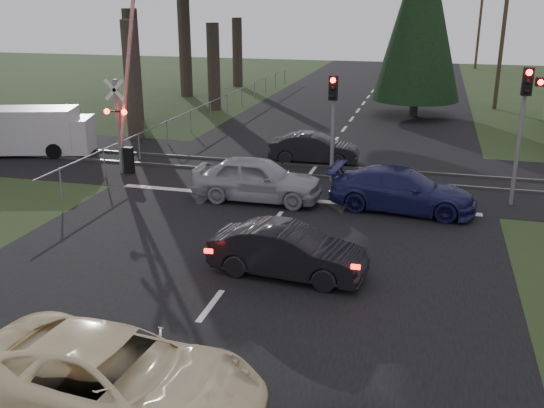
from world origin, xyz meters
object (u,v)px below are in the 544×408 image
(blue_sedan, at_px, (402,190))
(white_van, at_px, (33,131))
(dark_car_far, at_px, (314,148))
(utility_pole_far, at_px, (480,21))
(cream_coupe, at_px, (113,379))
(traffic_signal_right, at_px, (525,110))
(utility_pole_mid, at_px, (503,34))
(traffic_signal_center, at_px, (333,111))
(silver_car, at_px, (257,179))
(dark_hatchback, at_px, (288,252))
(crossing_signal, at_px, (123,124))

(blue_sedan, xyz_separation_m, white_van, (-16.79, 3.66, 0.36))
(dark_car_far, xyz_separation_m, white_van, (-12.74, -1.75, 0.43))
(utility_pole_far, bearing_deg, cream_coupe, -98.38)
(cream_coupe, height_order, blue_sedan, cream_coupe)
(traffic_signal_right, height_order, blue_sedan, traffic_signal_right)
(cream_coupe, bearing_deg, utility_pole_mid, -9.96)
(traffic_signal_center, relative_size, white_van, 0.72)
(utility_pole_mid, height_order, silver_car, utility_pole_mid)
(silver_car, height_order, white_van, white_van)
(cream_coupe, xyz_separation_m, dark_car_far, (0.00, 17.54, -0.10))
(cream_coupe, bearing_deg, utility_pole_far, -4.02)
(traffic_signal_right, xyz_separation_m, dark_hatchback, (-6.20, -7.39, -2.66))
(utility_pole_mid, xyz_separation_m, blue_sedan, (-4.65, -21.95, -4.02))
(crossing_signal, bearing_deg, traffic_signal_right, -1.21)
(utility_pole_far, bearing_deg, dark_hatchback, -97.70)
(crossing_signal, height_order, dark_car_far, crossing_signal)
(cream_coupe, height_order, silver_car, silver_car)
(crossing_signal, distance_m, utility_pole_far, 47.96)
(cream_coupe, relative_size, blue_sedan, 1.08)
(utility_pole_far, height_order, silver_car, utility_pole_far)
(crossing_signal, distance_m, silver_car, 6.57)
(silver_car, height_order, dark_car_far, silver_car)
(traffic_signal_right, distance_m, dark_hatchback, 10.01)
(traffic_signal_center, relative_size, dark_car_far, 1.07)
(traffic_signal_center, bearing_deg, blue_sedan, -42.67)
(blue_sedan, bearing_deg, traffic_signal_center, 52.94)
(traffic_signal_center, height_order, utility_pole_far, utility_pole_far)
(dark_hatchback, bearing_deg, white_van, 61.49)
(dark_car_far, distance_m, white_van, 12.86)
(silver_car, bearing_deg, dark_hatchback, -156.73)
(dark_hatchback, bearing_deg, utility_pole_far, -2.24)
(traffic_signal_right, relative_size, dark_hatchback, 1.18)
(traffic_signal_center, relative_size, cream_coupe, 0.78)
(utility_pole_mid, bearing_deg, cream_coupe, -104.32)
(traffic_signal_right, relative_size, traffic_signal_center, 1.15)
(crossing_signal, bearing_deg, traffic_signal_center, 6.15)
(dark_car_far, height_order, white_van, white_van)
(blue_sedan, height_order, dark_car_far, blue_sedan)
(utility_pole_far, xyz_separation_m, white_van, (-21.44, -43.29, -3.66))
(traffic_signal_right, relative_size, silver_car, 1.03)
(traffic_signal_right, relative_size, utility_pole_mid, 0.52)
(cream_coupe, relative_size, white_van, 0.92)
(dark_hatchback, bearing_deg, silver_car, 28.83)
(utility_pole_mid, height_order, blue_sedan, utility_pole_mid)
(dark_car_far, bearing_deg, utility_pole_mid, -30.38)
(crossing_signal, xyz_separation_m, dark_hatchback, (8.62, -7.70, -1.40))
(dark_car_far, bearing_deg, blue_sedan, -145.80)
(traffic_signal_center, distance_m, dark_car_far, 3.72)
(dark_car_far, bearing_deg, silver_car, 167.94)
(traffic_signal_right, height_order, white_van, traffic_signal_right)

